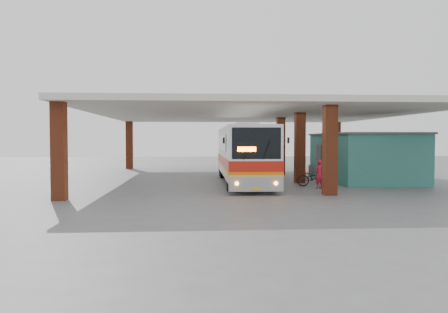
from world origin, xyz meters
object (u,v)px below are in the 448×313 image
Objects in this scene: motorcycle at (315,177)px; pedestrian at (319,174)px; red_chair at (308,171)px; coach_bus at (244,154)px.

pedestrian reaches higher than motorcycle.
motorcycle is 2.36× the size of red_chair.
motorcycle is 0.98m from pedestrian.
coach_bus is at bearing -135.68° from red_chair.
red_chair is (1.43, 7.66, -0.40)m from pedestrian.
motorcycle is at bearing -97.60° from red_chair.
motorcycle is (3.83, -2.30, -1.30)m from coach_bus.
coach_bus is 5.09m from pedestrian.
coach_bus is 6.35× the size of motorcycle.
coach_bus is 6.98m from red_chair.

